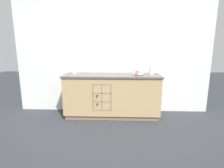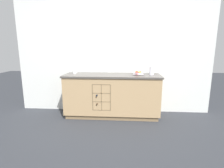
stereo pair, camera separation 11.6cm
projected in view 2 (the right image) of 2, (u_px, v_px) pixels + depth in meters
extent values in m
plane|color=#2D3035|center=(112.00, 116.00, 3.87)|extent=(14.00, 14.00, 0.00)
cube|color=silver|center=(113.00, 57.00, 3.96)|extent=(4.40, 0.06, 2.55)
cube|color=olive|center=(112.00, 114.00, 3.86)|extent=(1.93, 0.52, 0.09)
cube|color=tan|center=(112.00, 94.00, 3.77)|extent=(1.99, 0.58, 0.79)
cube|color=#514C47|center=(112.00, 75.00, 3.68)|extent=(2.03, 0.62, 0.03)
cube|color=olive|center=(102.00, 96.00, 3.59)|extent=(0.36, 0.01, 0.53)
cube|color=olive|center=(93.00, 97.00, 3.55)|extent=(0.02, 0.10, 0.53)
cube|color=olive|center=(111.00, 97.00, 3.53)|extent=(0.02, 0.10, 0.53)
cube|color=olive|center=(102.00, 109.00, 3.60)|extent=(0.36, 0.10, 0.02)
cube|color=olive|center=(102.00, 101.00, 3.56)|extent=(0.36, 0.10, 0.02)
cube|color=olive|center=(102.00, 93.00, 3.52)|extent=(0.36, 0.10, 0.02)
cube|color=olive|center=(102.00, 84.00, 3.49)|extent=(0.36, 0.10, 0.02)
cube|color=olive|center=(102.00, 97.00, 3.54)|extent=(0.02, 0.10, 0.53)
cylinder|color=black|center=(98.00, 101.00, 3.69)|extent=(0.07, 0.21, 0.07)
cylinder|color=black|center=(97.00, 104.00, 3.55)|extent=(0.03, 0.09, 0.03)
cylinder|color=black|center=(98.00, 93.00, 3.65)|extent=(0.08, 0.21, 0.08)
cylinder|color=black|center=(97.00, 95.00, 3.50)|extent=(0.03, 0.09, 0.03)
cylinder|color=silver|center=(138.00, 75.00, 3.66)|extent=(0.12, 0.12, 0.01)
cone|color=silver|center=(138.00, 73.00, 3.65)|extent=(0.24, 0.24, 0.05)
torus|color=silver|center=(138.00, 73.00, 3.65)|extent=(0.26, 0.26, 0.02)
sphere|color=gold|center=(137.00, 73.00, 3.66)|extent=(0.08, 0.08, 0.08)
sphere|color=gold|center=(140.00, 73.00, 3.63)|extent=(0.07, 0.07, 0.07)
sphere|color=red|center=(140.00, 73.00, 3.69)|extent=(0.07, 0.07, 0.07)
sphere|color=red|center=(137.00, 73.00, 3.60)|extent=(0.07, 0.07, 0.07)
cylinder|color=white|center=(152.00, 71.00, 3.64)|extent=(0.10, 0.10, 0.18)
torus|color=white|center=(152.00, 66.00, 3.62)|extent=(0.10, 0.10, 0.01)
torus|color=white|center=(154.00, 70.00, 3.63)|extent=(0.11, 0.01, 0.11)
cylinder|color=white|center=(74.00, 72.00, 3.81)|extent=(0.08, 0.08, 0.08)
torus|color=white|center=(76.00, 72.00, 3.81)|extent=(0.06, 0.01, 0.06)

